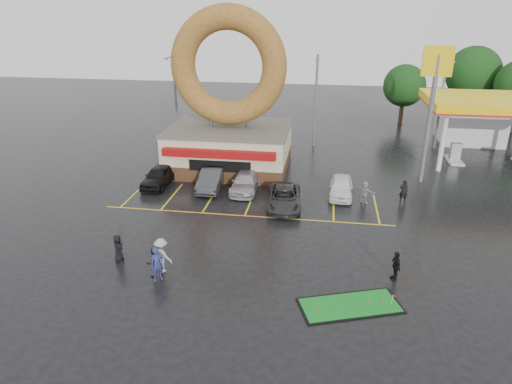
# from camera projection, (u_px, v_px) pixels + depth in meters

# --- Properties ---
(ground) EXTENTS (120.00, 120.00, 0.00)m
(ground) POSITION_uv_depth(u_px,v_px,m) (235.00, 239.00, 28.01)
(ground) COLOR black
(ground) RESTS_ON ground
(donut_shop) EXTENTS (10.20, 8.70, 13.50)m
(donut_shop) POSITION_uv_depth(u_px,v_px,m) (229.00, 118.00, 38.59)
(donut_shop) COLOR #472B19
(donut_shop) RESTS_ON ground
(gas_station) EXTENTS (12.30, 13.65, 5.90)m
(gas_station) POSITION_uv_depth(u_px,v_px,m) (486.00, 115.00, 42.90)
(gas_station) COLOR silver
(gas_station) RESTS_ON ground
(shell_sign) EXTENTS (2.20, 0.36, 10.60)m
(shell_sign) POSITION_uv_depth(u_px,v_px,m) (434.00, 90.00, 34.32)
(shell_sign) COLOR slate
(shell_sign) RESTS_ON ground
(streetlight_left) EXTENTS (0.40, 2.21, 9.00)m
(streetlight_left) POSITION_uv_depth(u_px,v_px,m) (175.00, 97.00, 45.81)
(streetlight_left) COLOR slate
(streetlight_left) RESTS_ON ground
(streetlight_mid) EXTENTS (0.40, 2.21, 9.00)m
(streetlight_mid) POSITION_uv_depth(u_px,v_px,m) (316.00, 99.00, 44.74)
(streetlight_mid) COLOR slate
(streetlight_mid) RESTS_ON ground
(streetlight_right) EXTENTS (0.40, 2.21, 9.00)m
(streetlight_right) POSITION_uv_depth(u_px,v_px,m) (441.00, 101.00, 43.95)
(streetlight_right) COLOR slate
(streetlight_right) RESTS_ON ground
(tree_far_c) EXTENTS (6.30, 6.30, 9.00)m
(tree_far_c) POSITION_uv_depth(u_px,v_px,m) (473.00, 73.00, 53.73)
(tree_far_c) COLOR #332114
(tree_far_c) RESTS_ON ground
(tree_far_d) EXTENTS (4.90, 4.90, 7.00)m
(tree_far_d) POSITION_uv_depth(u_px,v_px,m) (404.00, 86.00, 53.54)
(tree_far_d) COLOR #332114
(tree_far_d) RESTS_ON ground
(car_black) EXTENTS (1.95, 4.58, 1.54)m
(car_black) POSITION_uv_depth(u_px,v_px,m) (159.00, 176.00, 36.12)
(car_black) COLOR black
(car_black) RESTS_ON ground
(car_dgrey) EXTENTS (1.83, 4.79, 1.56)m
(car_dgrey) POSITION_uv_depth(u_px,v_px,m) (212.00, 179.00, 35.51)
(car_dgrey) COLOR #313134
(car_dgrey) RESTS_ON ground
(car_silver) EXTENTS (2.01, 4.79, 1.38)m
(car_silver) POSITION_uv_depth(u_px,v_px,m) (245.00, 182.00, 35.17)
(car_silver) COLOR #A9A8AE
(car_silver) RESTS_ON ground
(car_grey) EXTENTS (2.69, 5.16, 1.39)m
(car_grey) POSITION_uv_depth(u_px,v_px,m) (284.00, 198.00, 32.29)
(car_grey) COLOR #2E2E30
(car_grey) RESTS_ON ground
(car_white) EXTENTS (1.88, 4.29, 1.44)m
(car_white) POSITION_uv_depth(u_px,v_px,m) (341.00, 187.00, 34.12)
(car_white) COLOR white
(car_white) RESTS_ON ground
(person_blue) EXTENTS (0.82, 0.78, 1.89)m
(person_blue) POSITION_uv_depth(u_px,v_px,m) (157.00, 264.00, 23.52)
(person_blue) COLOR navy
(person_blue) RESTS_ON ground
(person_blackjkt) EXTENTS (1.04, 1.00, 1.69)m
(person_blackjkt) POSITION_uv_depth(u_px,v_px,m) (154.00, 263.00, 23.86)
(person_blackjkt) COLOR black
(person_blackjkt) RESTS_ON ground
(person_hoodie) EXTENTS (1.42, 1.08, 1.95)m
(person_hoodie) POSITION_uv_depth(u_px,v_px,m) (162.00, 255.00, 24.30)
(person_hoodie) COLOR #9C9C9E
(person_hoodie) RESTS_ON ground
(person_bystander) EXTENTS (0.63, 0.85, 1.59)m
(person_bystander) POSITION_uv_depth(u_px,v_px,m) (118.00, 248.00, 25.37)
(person_bystander) COLOR black
(person_bystander) RESTS_ON ground
(person_cameraman) EXTENTS (0.61, 1.01, 1.60)m
(person_cameraman) POSITION_uv_depth(u_px,v_px,m) (396.00, 266.00, 23.66)
(person_cameraman) COLOR black
(person_cameraman) RESTS_ON ground
(person_walker_near) EXTENTS (1.52, 1.29, 1.64)m
(person_walker_near) POSITION_uv_depth(u_px,v_px,m) (365.00, 192.00, 32.91)
(person_walker_near) COLOR gray
(person_walker_near) RESTS_ON ground
(person_walker_far) EXTENTS (0.63, 0.41, 1.71)m
(person_walker_far) POSITION_uv_depth(u_px,v_px,m) (404.00, 191.00, 32.98)
(person_walker_far) COLOR black
(person_walker_far) RESTS_ON ground
(dumpster) EXTENTS (1.84, 1.26, 1.30)m
(dumpster) POSITION_uv_depth(u_px,v_px,m) (174.00, 165.00, 39.01)
(dumpster) COLOR #19421A
(dumpster) RESTS_ON ground
(putting_green) EXTENTS (5.23, 3.58, 0.60)m
(putting_green) POSITION_uv_depth(u_px,v_px,m) (350.00, 305.00, 21.77)
(putting_green) COLOR black
(putting_green) RESTS_ON ground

